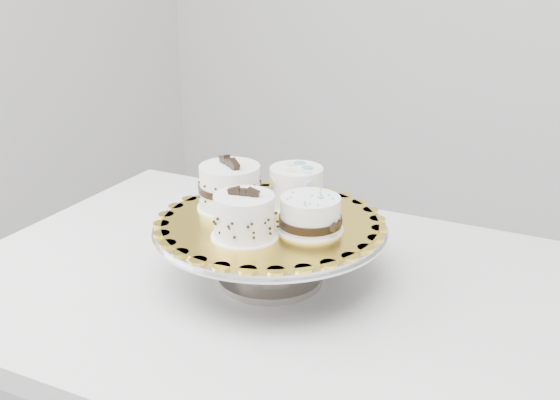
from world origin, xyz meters
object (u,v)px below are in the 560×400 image
Objects in this scene: cake_stand at (270,242)px; cake_board at (270,222)px; table at (294,324)px; cake_ribbon at (311,215)px; cake_dots at (296,186)px; cake_banded at (230,188)px; cake_swirl at (244,217)px.

cake_stand is 1.09× the size of cake_board.
cake_ribbon is (0.03, -0.00, 0.22)m from table.
table is 11.29× the size of cake_dots.
cake_banded reaches higher than cake_dots.
cake_swirl is 0.11m from cake_ribbon.
cake_board is at bearing 179.77° from table.
table is 0.25m from cake_dots.
cake_board is at bearing 75.59° from cake_swirl.
cake_board is (-0.00, 0.00, 0.04)m from cake_stand.
cake_board reaches higher than cake_stand.
cake_banded reaches higher than table.
cake_dots is at bearing 124.98° from cake_ribbon.
table is 0.16m from cake_stand.
cake_stand is at bearing 20.28° from cake_banded.
cake_swirl is 0.13m from cake_banded.
cake_ribbon is (0.17, -0.00, -0.01)m from cake_banded.
cake_board is 0.10m from cake_banded.
cake_stand is 0.12m from cake_banded.
cake_board is 3.13× the size of cake_ribbon.
cake_dots is (-0.01, 0.17, 0.00)m from cake_swirl.
table is 9.26× the size of cake_banded.
cake_dots is 0.99× the size of cake_ribbon.
cake_banded is 1.22× the size of cake_dots.
cake_banded is at bearing -149.68° from cake_dots.
cake_swirl is at bearing -15.43° from cake_banded.
cake_ribbon is at bearing -55.46° from cake_dots.
cake_board is at bearing 173.81° from cake_ribbon.
cake_dots is at bearing 75.28° from cake_swirl.
cake_board is 2.59× the size of cake_banded.
cake_banded is at bearing 174.58° from cake_stand.
cake_banded is 1.21× the size of cake_ribbon.
cake_swirl is at bearing -85.77° from cake_board.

